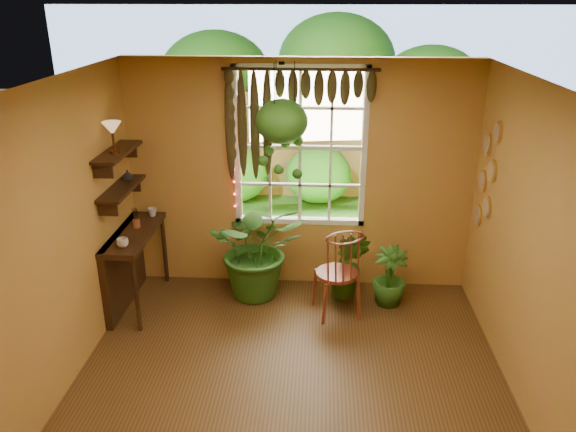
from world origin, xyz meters
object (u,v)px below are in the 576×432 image
Objects in this scene: counter_ledge at (127,260)px; potted_plant_mid at (349,264)px; potted_plant_left at (258,248)px; hanging_basket at (282,129)px; windsor_chair at (337,285)px.

counter_ledge is 1.39× the size of potted_plant_mid.
counter_ledge is at bearing -168.25° from potted_plant_left.
potted_plant_left is at bearing 171.89° from hanging_basket.
hanging_basket is at bearing 8.54° from counter_ledge.
windsor_chair is at bearing -29.13° from hanging_basket.
potted_plant_mid is (2.49, 0.29, -0.12)m from counter_ledge.
counter_ledge is 1.00× the size of potted_plant_left.
hanging_basket is (1.73, 0.26, 1.46)m from counter_ledge.
windsor_chair reaches higher than potted_plant_mid.
hanging_basket reaches higher than potted_plant_mid.
potted_plant_left is (-0.92, 0.39, 0.24)m from windsor_chair.
counter_ledge is 2.37m from windsor_chair.
windsor_chair is (2.36, -0.09, -0.19)m from counter_ledge.
potted_plant_mid is 1.75m from hanging_basket.
windsor_chair is at bearing -109.48° from potted_plant_mid.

